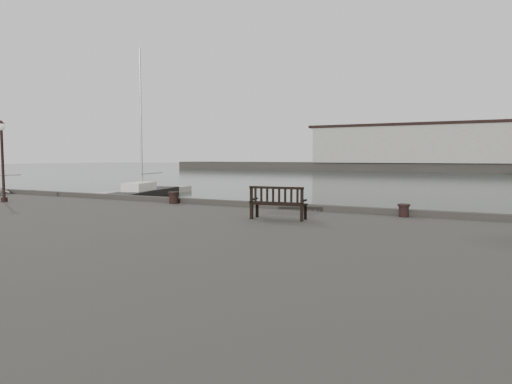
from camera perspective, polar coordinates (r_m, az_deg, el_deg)
ground at (r=15.50m, az=2.31°, el=-7.69°), size 400.00×400.00×0.00m
pontoon at (r=35.63m, az=-20.63°, el=-0.71°), size 2.00×24.00×0.50m
breakwater at (r=106.31m, az=21.49°, el=4.65°), size 140.00×9.50×12.20m
bench at (r=12.36m, az=2.80°, el=-2.15°), size 1.57×0.71×0.87m
bollard_left at (r=16.78m, az=-10.26°, el=-0.71°), size 0.53×0.53×0.43m
bollard_right at (r=13.50m, az=17.98°, el=-2.21°), size 0.41×0.41×0.37m
lamp_post at (r=19.52m, az=-29.16°, el=4.67°), size 0.31×0.31×3.07m
yacht_c at (r=35.08m, az=-13.71°, el=-0.64°), size 4.25×8.80×11.68m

